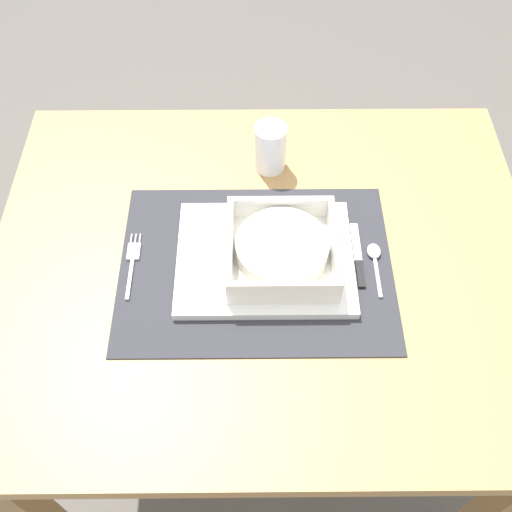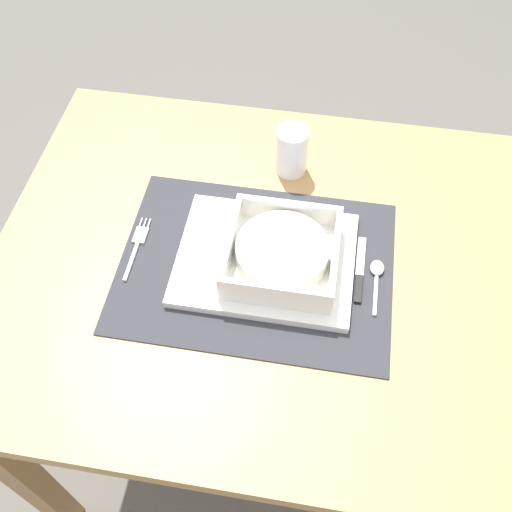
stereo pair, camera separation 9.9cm
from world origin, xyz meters
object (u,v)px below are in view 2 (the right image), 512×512
at_px(porridge_bowl, 282,254).
at_px(spoon, 377,273).
at_px(dining_table, 265,292).
at_px(fork, 138,243).
at_px(butter_knife, 360,273).
at_px(drinking_glass, 292,153).
at_px(bread_knife, 347,274).

bearing_deg(porridge_bowl, spoon, 3.58).
distance_m(dining_table, fork, 0.25).
bearing_deg(butter_knife, drinking_glass, 124.96).
distance_m(dining_table, bread_knife, 0.18).
distance_m(dining_table, porridge_bowl, 0.15).
bearing_deg(drinking_glass, spoon, -51.95).
height_order(butter_knife, bread_knife, same).
distance_m(butter_knife, drinking_glass, 0.27).
height_order(dining_table, butter_knife, butter_knife).
distance_m(porridge_bowl, spoon, 0.17).
xyz_separation_m(porridge_bowl, drinking_glass, (-0.01, 0.24, 0.00)).
bearing_deg(porridge_bowl, butter_knife, 2.80).
relative_size(spoon, drinking_glass, 1.12).
xyz_separation_m(butter_knife, drinking_glass, (-0.15, 0.23, 0.04)).
relative_size(dining_table, drinking_glass, 9.87).
height_order(bread_knife, drinking_glass, drinking_glass).
distance_m(fork, butter_knife, 0.39).
height_order(dining_table, drinking_glass, drinking_glass).
distance_m(fork, spoon, 0.42).
bearing_deg(porridge_bowl, drinking_glass, 93.49).
bearing_deg(bread_knife, fork, 178.92).
distance_m(dining_table, butter_knife, 0.20).
xyz_separation_m(bread_knife, drinking_glass, (-0.13, 0.23, 0.04)).
relative_size(bread_knife, drinking_glass, 1.37).
bearing_deg(bread_knife, drinking_glass, 118.14).
height_order(porridge_bowl, fork, porridge_bowl).
bearing_deg(drinking_glass, butter_knife, -57.17).
xyz_separation_m(spoon, butter_knife, (-0.03, -0.00, -0.00)).
bearing_deg(dining_table, bread_knife, -4.35).
xyz_separation_m(porridge_bowl, butter_knife, (0.13, 0.01, -0.04)).
bearing_deg(bread_knife, spoon, 9.15).
height_order(fork, butter_knife, butter_knife).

